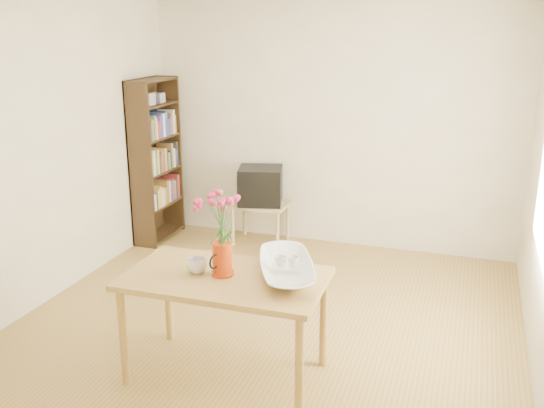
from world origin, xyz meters
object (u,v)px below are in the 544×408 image
(pitcher, at_px, (222,260))
(bowl, at_px, (286,239))
(table, at_px, (225,288))
(television, at_px, (261,185))
(mug, at_px, (197,266))

(pitcher, xyz_separation_m, bowl, (0.40, 0.15, 0.14))
(table, bearing_deg, television, 103.74)
(mug, distance_m, television, 2.63)
(pitcher, bearing_deg, table, -21.97)
(table, xyz_separation_m, bowl, (0.38, 0.17, 0.34))
(table, distance_m, bowl, 0.53)
(mug, height_order, bowl, bowl)
(pitcher, relative_size, television, 0.42)
(mug, bearing_deg, table, 149.34)
(table, xyz_separation_m, mug, (-0.20, -0.01, 0.14))
(pitcher, height_order, bowl, bowl)
(table, relative_size, television, 2.45)
(table, height_order, pitcher, pitcher)
(table, distance_m, pitcher, 0.20)
(television, bearing_deg, bowl, -81.30)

